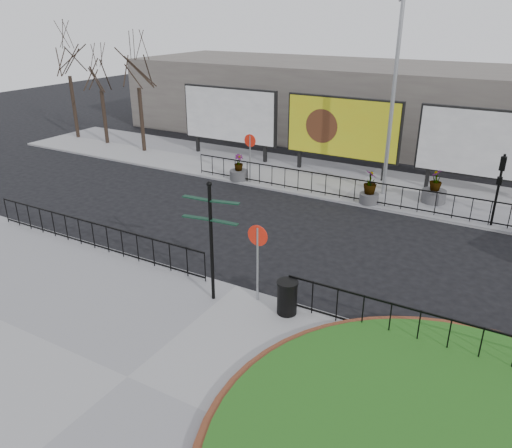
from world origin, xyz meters
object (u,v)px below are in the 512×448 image
Objects in this scene: fingerpost_sign at (211,230)px; litter_bin at (287,297)px; lamp_post at (393,94)px; planter_b at (370,190)px; planter_a at (239,171)px; billboard_mid at (342,128)px; planter_c at (434,191)px.

litter_bin is (2.31, 0.40, -1.75)m from fingerpost_sign.
planter_b is (-0.20, -1.60, -4.06)m from lamp_post.
planter_a is (-5.47, 10.40, -1.82)m from fingerpost_sign.
billboard_mid reaches higher than fingerpost_sign.
planter_c is at bearing -0.00° from lamp_post.
fingerpost_sign is 2.44× the size of planter_b.
planter_c is at bearing 9.52° from planter_a.
planter_a is (-4.19, -3.57, -2.03)m from billboard_mid.
fingerpost_sign is at bearing -84.75° from billboard_mid.
billboard_mid reaches higher than planter_b.
lamp_post is at bearing 77.98° from fingerpost_sign.
planter_a reaches higher than litter_bin.
planter_b is at bearing -51.86° from billboard_mid.
lamp_post reaches higher than fingerpost_sign.
litter_bin is (0.59, -11.60, -4.18)m from lamp_post.
lamp_post is 4.37m from planter_b.
lamp_post is at bearing -33.25° from billboard_mid.
planter_c is (2.54, 1.60, -0.13)m from planter_b.
litter_bin is at bearing -75.17° from billboard_mid.
lamp_post reaches higher than billboard_mid.
lamp_post is (3.01, -1.97, 2.23)m from billboard_mid.
litter_bin is 11.73m from planter_c.
billboard_mid is 0.67× the size of lamp_post.
planter_b reaches higher than planter_a.
planter_c is (4.06, 12.00, -1.75)m from fingerpost_sign.
planter_c reaches higher than planter_b.
fingerpost_sign is at bearing -108.71° from planter_c.
billboard_mid is 1.64× the size of fingerpost_sign.
planter_b is (1.52, 10.40, -1.63)m from fingerpost_sign.
planter_c reaches higher than litter_bin.
litter_bin is 10.03m from planter_b.
litter_bin is at bearing -98.59° from planter_c.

